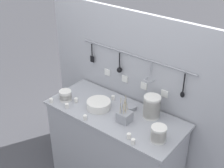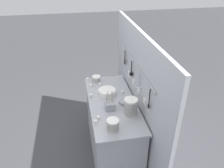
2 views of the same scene
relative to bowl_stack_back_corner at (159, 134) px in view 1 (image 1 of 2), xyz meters
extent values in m
cube|color=#9EA0A8|center=(-0.54, 0.10, -0.09)|extent=(1.41, 0.61, 0.03)
cube|color=#9EA0A8|center=(-0.54, 0.10, -0.56)|extent=(1.35, 0.58, 0.92)
cube|color=#A8AAB2|center=(-0.54, 0.44, -0.08)|extent=(2.21, 0.04, 1.88)
cylinder|color=#93969E|center=(-0.54, 0.40, 0.43)|extent=(1.29, 0.01, 0.01)
sphere|color=#93969E|center=(-1.19, 0.40, 0.43)|extent=(0.02, 0.02, 0.02)
sphere|color=#93969E|center=(0.10, 0.40, 0.43)|extent=(0.02, 0.02, 0.02)
cylinder|color=black|center=(-1.09, 0.39, 0.34)|extent=(0.01, 0.01, 0.15)
cube|color=black|center=(-1.09, 0.39, 0.24)|extent=(0.05, 0.01, 0.07)
cylinder|color=#93969E|center=(-1.09, 0.40, 0.42)|extent=(0.00, 0.01, 0.02)
cylinder|color=black|center=(-0.72, 0.39, 0.33)|extent=(0.01, 0.01, 0.17)
sphere|color=black|center=(-0.72, 0.39, 0.22)|extent=(0.06, 0.06, 0.06)
cylinder|color=#93969E|center=(-0.72, 0.40, 0.42)|extent=(0.01, 0.01, 0.02)
cylinder|color=#93969E|center=(-0.35, 0.39, 0.34)|extent=(0.01, 0.01, 0.14)
torus|color=#93969E|center=(-0.35, 0.39, 0.23)|extent=(0.10, 0.10, 0.01)
cylinder|color=#93969E|center=(-0.35, 0.40, 0.42)|extent=(0.01, 0.01, 0.02)
cylinder|color=black|center=(0.00, 0.39, 0.32)|extent=(0.01, 0.01, 0.19)
ellipsoid|color=black|center=(0.00, 0.39, 0.20)|extent=(0.04, 0.02, 0.06)
cylinder|color=#93969E|center=(0.00, 0.40, 0.42)|extent=(0.00, 0.01, 0.02)
cube|color=white|center=(-0.90, 0.41, 0.13)|extent=(0.07, 0.01, 0.07)
cube|color=white|center=(-0.66, 0.41, 0.13)|extent=(0.07, 0.01, 0.07)
cube|color=white|center=(-0.43, 0.41, 0.13)|extent=(0.07, 0.01, 0.07)
cube|color=white|center=(-0.19, 0.41, 0.13)|extent=(0.07, 0.01, 0.07)
cylinder|color=silver|center=(0.00, 0.00, -0.05)|extent=(0.14, 0.14, 0.04)
cylinder|color=silver|center=(0.00, 0.00, -0.02)|extent=(0.14, 0.14, 0.04)
cylinder|color=silver|center=(0.00, 0.00, 0.00)|extent=(0.14, 0.14, 0.04)
cylinder|color=silver|center=(0.00, 0.00, 0.02)|extent=(0.14, 0.14, 0.04)
cylinder|color=silver|center=(0.00, 0.00, 0.05)|extent=(0.14, 0.14, 0.04)
cylinder|color=silver|center=(-0.23, 0.26, -0.05)|extent=(0.16, 0.16, 0.05)
cylinder|color=silver|center=(-0.23, 0.26, -0.02)|extent=(0.16, 0.16, 0.05)
cylinder|color=silver|center=(-0.23, 0.26, 0.00)|extent=(0.16, 0.16, 0.05)
cylinder|color=silver|center=(-0.23, 0.26, 0.03)|extent=(0.16, 0.16, 0.05)
cylinder|color=silver|center=(-0.23, 0.26, 0.05)|extent=(0.16, 0.16, 0.05)
cylinder|color=silver|center=(-0.23, 0.26, 0.08)|extent=(0.16, 0.16, 0.05)
cylinder|color=silver|center=(-0.23, 0.26, 0.10)|extent=(0.16, 0.16, 0.05)
cylinder|color=silver|center=(-0.23, 0.26, 0.13)|extent=(0.16, 0.16, 0.05)
cylinder|color=silver|center=(-1.09, -0.04, -0.04)|extent=(0.13, 0.13, 0.05)
cylinder|color=silver|center=(-1.09, -0.04, -0.02)|extent=(0.13, 0.13, 0.05)
cylinder|color=silver|center=(-1.09, -0.04, 0.01)|extent=(0.13, 0.13, 0.05)
cylinder|color=silver|center=(-0.72, 0.06, -0.07)|extent=(0.24, 0.24, 0.01)
cylinder|color=silver|center=(-0.72, 0.06, -0.06)|extent=(0.24, 0.24, 0.01)
cylinder|color=silver|center=(-0.72, 0.06, -0.05)|extent=(0.24, 0.24, 0.01)
cylinder|color=silver|center=(-0.72, 0.06, -0.04)|extent=(0.24, 0.24, 0.01)
cylinder|color=silver|center=(-0.72, 0.06, -0.03)|extent=(0.24, 0.24, 0.01)
cylinder|color=silver|center=(-0.72, 0.06, -0.02)|extent=(0.24, 0.24, 0.01)
cylinder|color=silver|center=(-0.72, 0.06, 0.00)|extent=(0.24, 0.24, 0.01)
cylinder|color=silver|center=(-0.72, 0.06, 0.01)|extent=(0.24, 0.24, 0.01)
cylinder|color=#93969E|center=(-0.47, 0.24, -0.05)|extent=(0.14, 0.14, 0.04)
cube|color=#93969E|center=(-0.39, 0.04, -0.02)|extent=(0.12, 0.12, 0.10)
cylinder|color=#C6B793|center=(-0.40, 0.06, 0.08)|extent=(0.02, 0.01, 0.20)
cylinder|color=#C6B793|center=(-0.38, 0.03, 0.07)|extent=(0.01, 0.03, 0.19)
cylinder|color=#C6B793|center=(-0.38, 0.01, 0.06)|extent=(0.01, 0.03, 0.16)
cylinder|color=#93969E|center=(-0.39, 0.00, 0.08)|extent=(0.02, 0.02, 0.20)
cylinder|color=#93969E|center=(-0.40, 0.00, 0.06)|extent=(0.02, 0.01, 0.17)
cylinder|color=#C6B793|center=(-0.42, 0.01, 0.08)|extent=(0.01, 0.03, 0.21)
cylinder|color=#93969E|center=(-0.40, 0.07, 0.08)|extent=(0.02, 0.01, 0.19)
cylinder|color=#C6B793|center=(-0.41, 0.06, 0.07)|extent=(0.02, 0.02, 0.17)
cylinder|color=#C6B793|center=(-0.40, 0.08, 0.09)|extent=(0.02, 0.04, 0.21)
cylinder|color=silver|center=(-0.14, -0.17, -0.05)|extent=(0.04, 0.04, 0.05)
cylinder|color=silver|center=(-0.70, 0.27, -0.05)|extent=(0.04, 0.04, 0.05)
cylinder|color=silver|center=(-0.22, -0.13, -0.05)|extent=(0.04, 0.04, 0.05)
cylinder|color=silver|center=(-1.17, -0.17, -0.05)|extent=(0.04, 0.04, 0.05)
cylinder|color=silver|center=(-0.70, -0.17, -0.05)|extent=(0.04, 0.04, 0.05)
cylinder|color=silver|center=(-0.98, -0.01, -0.05)|extent=(0.04, 0.04, 0.05)
cylinder|color=silver|center=(-0.97, -0.14, -0.05)|extent=(0.04, 0.04, 0.05)
camera|label=1|loc=(0.99, -1.89, 1.69)|focal=50.00mm
camera|label=2|loc=(1.79, -0.35, 1.58)|focal=35.00mm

